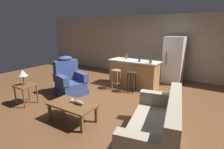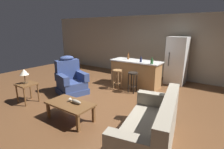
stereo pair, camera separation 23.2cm
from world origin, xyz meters
The scene contains 15 objects.
ground_plane centered at (0.00, 0.00, 0.00)m, with size 12.00×12.00×0.00m.
back_wall centered at (0.00, 3.12, 1.30)m, with size 12.00×0.05×2.60m.
coffee_table centered at (-0.07, -1.69, 0.36)m, with size 1.10×0.60×0.42m.
fish_figurine centered at (0.04, -1.63, 0.46)m, with size 0.34×0.10×0.10m.
couch centered at (1.82, -1.51, 0.34)m, with size 1.20×2.03×0.94m.
recliner_near_lamp centered at (-1.41, -0.46, 0.42)m, with size 1.06×1.06×1.20m.
end_table centered at (-1.83, -1.70, 0.46)m, with size 0.48×0.48×0.56m.
table_lamp centered at (-1.85, -1.71, 0.87)m, with size 0.24×0.24×0.41m.
kitchen_island centered at (0.00, 1.35, 0.48)m, with size 1.80×0.70×0.95m.
bar_stool_left centered at (-0.37, 0.72, 0.47)m, with size 0.32×0.32×0.68m.
bar_stool_right centered at (0.23, 0.72, 0.47)m, with size 0.32×0.32×0.68m.
refrigerator centered at (1.08, 2.55, 0.88)m, with size 0.70×0.69×1.76m.
bottle_tall_green centered at (0.69, 1.09, 1.03)m, with size 0.09×0.09×0.22m.
bottle_short_amber centered at (-0.37, 1.44, 1.05)m, with size 0.07×0.07×0.25m.
bottle_wine_dark centered at (0.27, 1.17, 1.03)m, with size 0.07×0.07×0.22m.
Camera 2 is at (2.81, -4.12, 2.06)m, focal length 28.00 mm.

